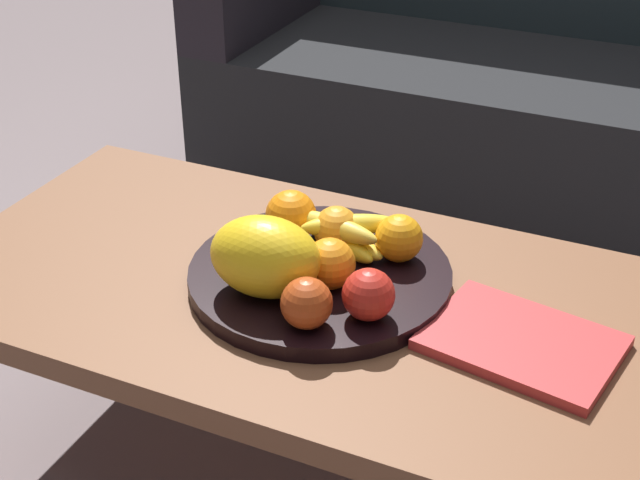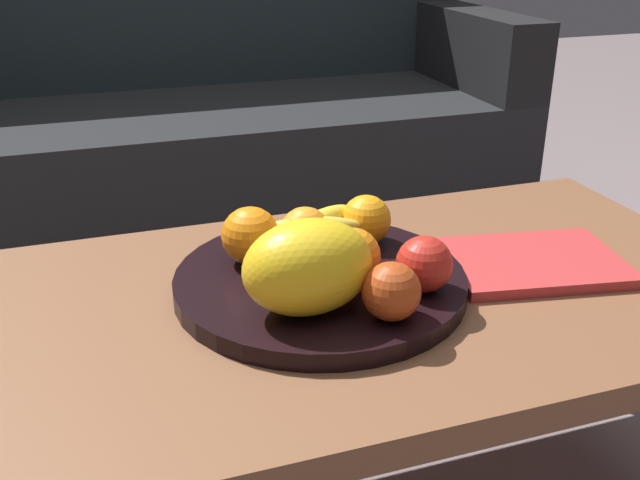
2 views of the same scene
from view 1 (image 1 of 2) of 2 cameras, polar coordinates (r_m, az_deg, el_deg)
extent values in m
cube|color=brown|center=(1.38, -0.07, -3.82)|extent=(1.20, 0.60, 0.04)
cylinder|color=brown|center=(1.92, -12.08, -0.97)|extent=(0.05, 0.05, 0.37)
cube|color=black|center=(2.45, 13.25, 6.40)|extent=(1.70, 0.70, 0.40)
cylinder|color=black|center=(1.38, 0.00, -2.24)|extent=(0.40, 0.40, 0.03)
ellipsoid|color=yellow|center=(1.29, -3.43, -1.04)|extent=(0.17, 0.13, 0.12)
sphere|color=orange|center=(1.40, 1.03, 0.69)|extent=(0.07, 0.07, 0.07)
sphere|color=orange|center=(1.31, 0.60, -1.49)|extent=(0.08, 0.08, 0.08)
sphere|color=orange|center=(1.38, 4.94, 0.11)|extent=(0.07, 0.07, 0.07)
sphere|color=orange|center=(1.43, -1.82, 1.53)|extent=(0.08, 0.08, 0.08)
sphere|color=red|center=(1.25, 3.04, -3.41)|extent=(0.07, 0.07, 0.07)
sphere|color=#B54318|center=(1.23, -0.84, -3.95)|extent=(0.07, 0.07, 0.07)
ellipsoid|color=gold|center=(1.41, 1.44, -0.09)|extent=(0.15, 0.10, 0.03)
ellipsoid|color=yellow|center=(1.41, 1.68, 0.03)|extent=(0.15, 0.09, 0.03)
ellipsoid|color=yellow|center=(1.39, 1.83, 0.93)|extent=(0.15, 0.11, 0.03)
ellipsoid|color=yellow|center=(1.39, 0.92, 0.80)|extent=(0.15, 0.06, 0.03)
cube|color=#BD3434|center=(1.28, 12.44, -6.26)|extent=(0.28, 0.22, 0.02)
camera|label=2|loc=(0.84, -45.49, 1.21)|focal=40.85mm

